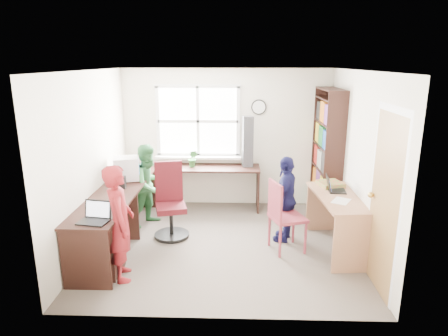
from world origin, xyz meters
name	(u,v)px	position (x,y,z in m)	size (l,w,h in m)	color
room	(224,159)	(0.01, 0.10, 1.22)	(3.64, 3.44, 2.44)	#4E453D
l_desk	(125,221)	(-1.31, -0.28, 0.46)	(2.38, 2.95, 0.75)	black
right_desk	(340,211)	(1.58, -0.10, 0.56)	(0.72, 1.38, 0.77)	#A57352
bookshelf	(327,157)	(1.65, 1.19, 1.00)	(0.30, 1.02, 2.10)	black
swivel_chair	(170,205)	(-0.79, 0.29, 0.47)	(0.62, 0.62, 1.10)	black
wooden_chair	(283,214)	(0.80, -0.17, 0.54)	(0.54, 0.54, 0.99)	maroon
crt_monitor	(127,169)	(-1.49, 0.60, 0.93)	(0.43, 0.41, 0.36)	silver
laptop_left	(95,217)	(-1.43, -1.00, 0.80)	(0.37, 0.32, 0.22)	black
laptop_right	(333,187)	(1.52, 0.13, 0.82)	(0.28, 0.33, 0.21)	black
speaker_a	(122,182)	(-1.45, 0.20, 0.84)	(0.09, 0.09, 0.18)	black
speaker_b	(134,170)	(-1.46, 0.90, 0.84)	(0.10, 0.10, 0.17)	black
cd_tower	(248,142)	(0.36, 1.48, 1.19)	(0.20, 0.18, 0.87)	black
game_box	(330,184)	(1.53, 0.34, 0.80)	(0.40, 0.40, 0.06)	red
paper_a	(107,206)	(-1.45, -0.51, 0.75)	(0.20, 0.28, 0.00)	silver
paper_b	(341,201)	(1.53, -0.30, 0.77)	(0.31, 0.34, 0.00)	silver
potted_plant	(193,159)	(-0.57, 1.40, 0.90)	(0.16, 0.13, 0.30)	#2F7633
person_red	(120,223)	(-1.18, -0.93, 0.70)	(0.51, 0.33, 1.39)	maroon
person_green	(149,185)	(-1.18, 0.70, 0.65)	(0.63, 0.49, 1.29)	#2E743C
person_navy	(286,199)	(0.88, 0.19, 0.62)	(0.73, 0.30, 1.24)	#151543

